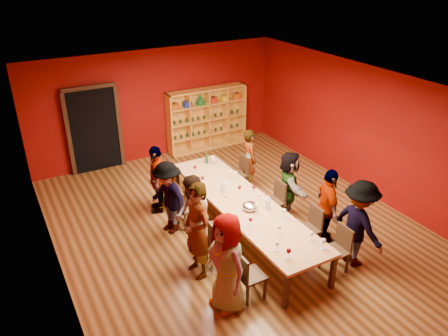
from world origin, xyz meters
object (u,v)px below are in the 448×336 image
Objects in this scene: chair_person_left_2 at (205,228)px; person_left_3 at (168,198)px; chair_person_left_1 at (219,243)px; shelving_unit at (206,116)px; chair_person_right_1 at (311,226)px; person_right_4 at (249,159)px; chair_person_left_3 at (185,206)px; chair_person_right_0 at (339,247)px; chair_person_left_4 at (168,188)px; person_right_1 at (328,207)px; person_left_1 at (197,231)px; person_right_2 at (289,184)px; person_left_4 at (157,179)px; person_left_0 at (227,263)px; chair_person_left_0 at (247,274)px; wine_bottle at (207,159)px; tasting_table at (242,204)px; chair_person_right_4 at (240,171)px; person_right_0 at (359,224)px; spittoon_bowl at (250,206)px; chair_person_right_2 at (276,198)px.

chair_person_left_2 is 1.03m from person_left_3.
shelving_unit is at bearing 65.29° from chair_person_left_1.
chair_person_right_1 is 0.59× the size of person_right_4.
chair_person_left_3 and chair_person_right_0 have the same top height.
chair_person_right_0 is (1.82, -3.51, 0.00)m from chair_person_left_4.
chair_person_left_2 is at bearing 89.38° from person_right_1.
person_left_1 is 2.72m from person_right_2.
chair_person_right_0 is (2.18, -2.63, -0.29)m from person_left_3.
person_left_4 is 1.04× the size of person_right_2.
chair_person_left_1 is at bearing 148.10° from chair_person_right_0.
person_right_4 is at bearing 137.46° from person_left_0.
person_left_1 is at bearing -16.55° from person_left_3.
person_left_0 is at bearing 180.00° from chair_person_left_0.
person_left_0 is 2.24m from chair_person_right_0.
chair_person_left_0 is 1.83m from chair_person_right_0.
wine_bottle is (1.34, 0.24, 0.09)m from person_left_4.
tasting_table is 0.94m from chair_person_left_2.
shelving_unit is at bearing 85.47° from chair_person_right_0.
person_left_0 is 3.34m from person_left_4.
chair_person_right_0 is (1.82, -0.18, 0.00)m from chair_person_left_0.
tasting_table is 1.86m from chair_person_right_4.
person_left_3 is 1.77× the size of chair_person_right_1.
person_right_4 is at bearing 39.65° from chair_person_left_2.
person_right_0 is at bearing -54.01° from tasting_table.
person_left_0 is 0.95× the size of person_left_1.
chair_person_right_4 is at bearing -2.61° from chair_person_left_4.
person_left_4 is 2.31m from spittoon_bowl.
chair_person_left_1 is at bearing 149.04° from person_right_4.
chair_person_right_0 is 1.00× the size of chair_person_right_2.
chair_person_left_4 is (0.00, 0.89, 0.00)m from chair_person_left_3.
person_left_3 is (-2.67, -3.52, -0.20)m from shelving_unit.
person_right_4 is 2.27m from spittoon_bowl.
person_right_1 is 2.70m from chair_person_right_4.
chair_person_left_0 is 0.57× the size of person_left_4.
person_right_1 is 1.05× the size of person_right_4.
chair_person_right_4 is (1.82, 3.26, 0.00)m from chair_person_left_0.
wine_bottle is (1.09, 2.04, 0.37)m from chair_person_left_2.
person_right_0 reaches higher than wine_bottle.
chair_person_right_2 is at bearing 40.27° from person_right_1.
person_right_1 is 1.79× the size of chair_person_right_2.
person_right_4 is (2.44, 0.80, -0.03)m from person_left_3.
wine_bottle is (1.09, 2.62, 0.37)m from chair_person_left_1.
shelving_unit is 2.70× the size of chair_person_left_1.
chair_person_left_1 and chair_person_left_4 have the same top height.
tasting_table is 5.06× the size of chair_person_left_3.
person_right_2 is at bearing 103.78° from person_left_1.
chair_person_left_1 is at bearing -114.71° from shelving_unit.
chair_person_right_2 is (2.07, -1.56, -0.29)m from person_left_4.
tasting_table is 5.06× the size of chair_person_left_4.
chair_person_left_3 is 2.89m from person_right_1.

